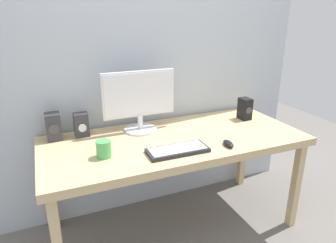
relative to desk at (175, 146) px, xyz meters
The scene contains 10 objects.
ground_plane 0.65m from the desk, ahead, with size 6.00×6.00×0.00m, color slate.
wall_back 0.94m from the desk, 90.00° to the left, with size 2.43×0.04×3.00m, color #B2BCC6.
desk is the anchor object (origin of this frame).
monitor 0.39m from the desk, 128.13° to the left, with size 0.50×0.23×0.42m.
keyboard_primary 0.23m from the desk, 110.42° to the right, with size 0.37×0.16×0.03m.
mouse 0.36m from the desk, 45.19° to the right, with size 0.05×0.11×0.03m, color black.
speaker_right 0.67m from the desk, 11.47° to the left, with size 0.08×0.10×0.16m.
speaker_left 0.80m from the desk, 159.31° to the left, with size 0.09×0.10×0.18m.
audio_controller 0.64m from the desk, 154.61° to the left, with size 0.09×0.09×0.16m.
coffee_mug 0.51m from the desk, 168.42° to the right, with size 0.09×0.09×0.10m, color #4CB259.
Camera 1 is at (-0.77, -1.69, 1.50)m, focal length 32.50 mm.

